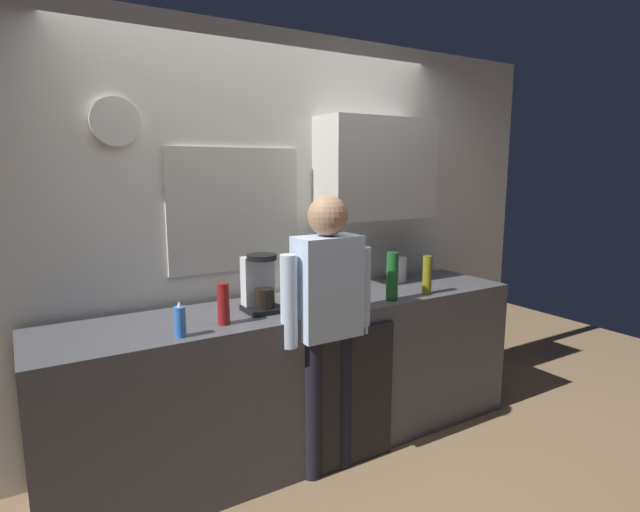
# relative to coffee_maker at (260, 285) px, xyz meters

# --- Properties ---
(ground_plane) EXTENTS (8.00, 8.00, 0.00)m
(ground_plane) POSITION_rel_coffee_maker_xyz_m (0.27, -0.29, -1.08)
(ground_plane) COLOR #8C6D4C
(kitchen_counter) EXTENTS (2.98, 0.64, 0.94)m
(kitchen_counter) POSITION_rel_coffee_maker_xyz_m (0.27, 0.01, -0.61)
(kitchen_counter) COLOR #4C4C51
(kitchen_counter) RESTS_ON ground_plane
(dishwasher_panel) EXTENTS (0.56, 0.02, 0.84)m
(dishwasher_panel) POSITION_rel_coffee_maker_xyz_m (0.43, -0.32, -0.66)
(dishwasher_panel) COLOR black
(dishwasher_panel) RESTS_ON ground_plane
(back_wall_assembly) EXTENTS (4.58, 0.42, 2.60)m
(back_wall_assembly) POSITION_rel_coffee_maker_xyz_m (0.36, 0.41, 0.28)
(back_wall_assembly) COLOR silver
(back_wall_assembly) RESTS_ON ground_plane
(coffee_maker) EXTENTS (0.20, 0.20, 0.33)m
(coffee_maker) POSITION_rel_coffee_maker_xyz_m (0.00, 0.00, 0.00)
(coffee_maker) COLOR black
(coffee_maker) RESTS_ON kitchen_counter
(bottle_red_vinegar) EXTENTS (0.06, 0.06, 0.22)m
(bottle_red_vinegar) POSITION_rel_coffee_maker_xyz_m (-0.28, -0.14, -0.04)
(bottle_red_vinegar) COLOR maroon
(bottle_red_vinegar) RESTS_ON kitchen_counter
(bottle_green_wine) EXTENTS (0.07, 0.07, 0.30)m
(bottle_green_wine) POSITION_rel_coffee_maker_xyz_m (0.79, -0.22, 0.00)
(bottle_green_wine) COLOR #195923
(bottle_green_wine) RESTS_ON kitchen_counter
(bottle_dark_sauce) EXTENTS (0.06, 0.06, 0.18)m
(bottle_dark_sauce) POSITION_rel_coffee_maker_xyz_m (0.21, -0.23, -0.06)
(bottle_dark_sauce) COLOR black
(bottle_dark_sauce) RESTS_ON kitchen_counter
(bottle_amber_beer) EXTENTS (0.06, 0.06, 0.23)m
(bottle_amber_beer) POSITION_rel_coffee_maker_xyz_m (0.20, 0.08, -0.03)
(bottle_amber_beer) COLOR brown
(bottle_amber_beer) RESTS_ON kitchen_counter
(bottle_olive_oil) EXTENTS (0.06, 0.06, 0.25)m
(bottle_olive_oil) POSITION_rel_coffee_maker_xyz_m (1.08, -0.21, -0.02)
(bottle_olive_oil) COLOR olive
(bottle_olive_oil) RESTS_ON kitchen_counter
(cup_white_mug) EXTENTS (0.08, 0.08, 0.10)m
(cup_white_mug) POSITION_rel_coffee_maker_xyz_m (0.69, 0.22, -0.10)
(cup_white_mug) COLOR white
(cup_white_mug) RESTS_ON kitchen_counter
(mixing_bowl) EXTENTS (0.22, 0.22, 0.08)m
(mixing_bowl) POSITION_rel_coffee_maker_xyz_m (0.42, 0.25, -0.11)
(mixing_bowl) COLOR white
(mixing_bowl) RESTS_ON kitchen_counter
(potted_plant) EXTENTS (0.15, 0.15, 0.23)m
(potted_plant) POSITION_rel_coffee_maker_xyz_m (0.41, -0.14, -0.01)
(potted_plant) COLOR #9E5638
(potted_plant) RESTS_ON kitchen_counter
(dish_soap) EXTENTS (0.06, 0.06, 0.18)m
(dish_soap) POSITION_rel_coffee_maker_xyz_m (-0.53, -0.22, -0.07)
(dish_soap) COLOR blue
(dish_soap) RESTS_ON kitchen_counter
(storage_canister) EXTENTS (0.14, 0.14, 0.17)m
(storage_canister) POSITION_rel_coffee_maker_xyz_m (1.17, 0.19, -0.06)
(storage_canister) COLOR silver
(storage_canister) RESTS_ON kitchen_counter
(person_at_sink) EXTENTS (0.57, 0.22, 1.60)m
(person_at_sink) POSITION_rel_coffee_maker_xyz_m (0.27, -0.29, -0.13)
(person_at_sink) COLOR black
(person_at_sink) RESTS_ON ground_plane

